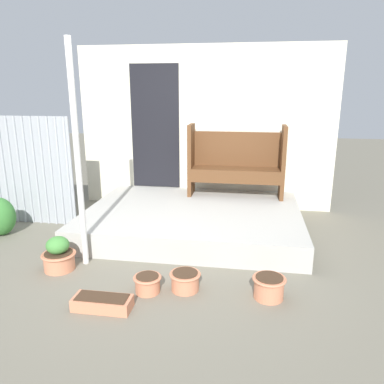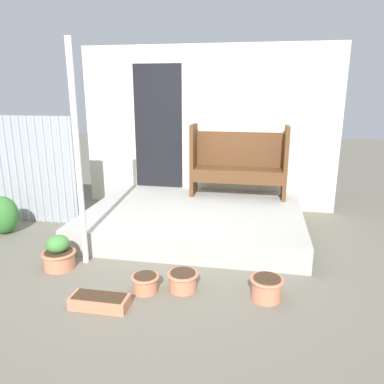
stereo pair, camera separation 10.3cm
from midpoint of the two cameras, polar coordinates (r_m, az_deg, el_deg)
The scene contains 12 objects.
ground_plane at distance 4.37m, azimuth -4.13°, elevation -10.78°, with size 24.00×24.00×0.00m, color #706B5B.
porch_slab at distance 5.29m, azimuth 0.94°, elevation -4.17°, with size 2.94×2.25×0.31m.
house_wall at distance 6.16m, azimuth 2.45°, elevation 9.60°, with size 4.14×0.08×2.60m.
fence_corrugated at distance 6.17m, azimuth -26.18°, elevation 3.17°, with size 2.23×0.05×1.57m.
support_post at distance 4.18m, azimuth -16.36°, elevation 5.02°, with size 0.07×0.07×2.43m.
bench at distance 5.82m, azimuth 7.61°, elevation 4.74°, with size 1.46×0.40×1.10m.
flower_pot_left at distance 4.43m, azimuth -19.01°, elevation -8.92°, with size 0.37×0.37×0.38m.
flower_pot_middle at distance 3.79m, azimuth -6.34°, elevation -13.52°, with size 0.28×0.28×0.18m.
flower_pot_right at distance 3.80m, azimuth -0.60°, elevation -13.26°, with size 0.31×0.31×0.19m.
flower_pot_far_right at distance 3.72m, azimuth 12.09°, elevation -14.00°, with size 0.32×0.32×0.22m.
planter_box_rect at distance 3.63m, azimuth -13.08°, elevation -15.97°, with size 0.53×0.21×0.12m.
shrub_by_fence at distance 5.72m, azimuth -26.44°, elevation -3.15°, with size 0.43×0.38×0.53m.
Camera 2 is at (1.07, -3.78, 1.93)m, focal length 35.00 mm.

